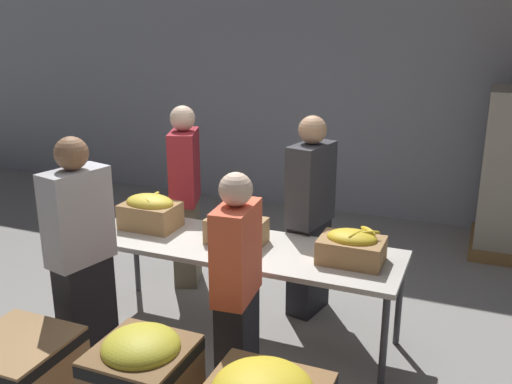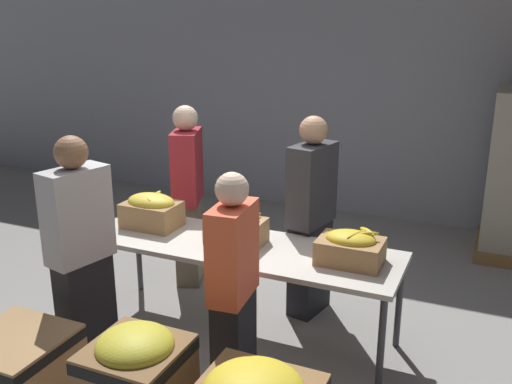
% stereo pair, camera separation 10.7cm
% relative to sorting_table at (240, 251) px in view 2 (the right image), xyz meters
% --- Properties ---
extents(ground_plane, '(30.00, 30.00, 0.00)m').
position_rel_sorting_table_xyz_m(ground_plane, '(0.00, 0.00, -0.73)').
color(ground_plane, gray).
extents(wall_back, '(16.00, 0.08, 4.00)m').
position_rel_sorting_table_xyz_m(wall_back, '(0.00, 3.32, 1.27)').
color(wall_back, '#9399A3').
rests_on(wall_back, ground_plane).
extents(sorting_table, '(2.51, 0.78, 0.78)m').
position_rel_sorting_table_xyz_m(sorting_table, '(0.00, 0.00, 0.00)').
color(sorting_table, beige).
rests_on(sorting_table, ground_plane).
extents(banana_box_0, '(0.46, 0.33, 0.29)m').
position_rel_sorting_table_xyz_m(banana_box_0, '(-0.84, 0.07, 0.20)').
color(banana_box_0, '#A37A4C').
rests_on(banana_box_0, sorting_table).
extents(banana_box_1, '(0.45, 0.30, 0.26)m').
position_rel_sorting_table_xyz_m(banana_box_1, '(-0.04, 0.03, 0.18)').
color(banana_box_1, tan).
rests_on(banana_box_1, sorting_table).
extents(banana_box_2, '(0.46, 0.33, 0.25)m').
position_rel_sorting_table_xyz_m(banana_box_2, '(0.87, 0.02, 0.17)').
color(banana_box_2, '#A37A4C').
rests_on(banana_box_2, sorting_table).
extents(volunteer_0, '(0.38, 0.51, 1.71)m').
position_rel_sorting_table_xyz_m(volunteer_0, '(-0.87, 0.70, 0.13)').
color(volunteer_0, '#6B604C').
rests_on(volunteer_0, ground_plane).
extents(volunteer_1, '(0.33, 0.50, 1.71)m').
position_rel_sorting_table_xyz_m(volunteer_1, '(-0.88, -0.78, 0.13)').
color(volunteer_1, black).
rests_on(volunteer_1, ground_plane).
extents(volunteer_2, '(0.32, 0.50, 1.72)m').
position_rel_sorting_table_xyz_m(volunteer_2, '(0.38, 0.59, 0.13)').
color(volunteer_2, black).
rests_on(volunteer_2, ground_plane).
extents(volunteer_3, '(0.25, 0.44, 1.58)m').
position_rel_sorting_table_xyz_m(volunteer_3, '(0.30, -0.73, 0.06)').
color(volunteer_3, black).
rests_on(volunteer_3, ground_plane).
extents(donation_bin_0, '(0.62, 0.62, 0.56)m').
position_rel_sorting_table_xyz_m(donation_bin_0, '(-0.88, -1.45, -0.42)').
color(donation_bin_0, tan).
rests_on(donation_bin_0, ground_plane).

